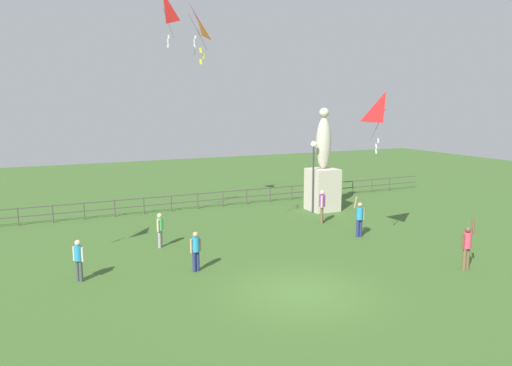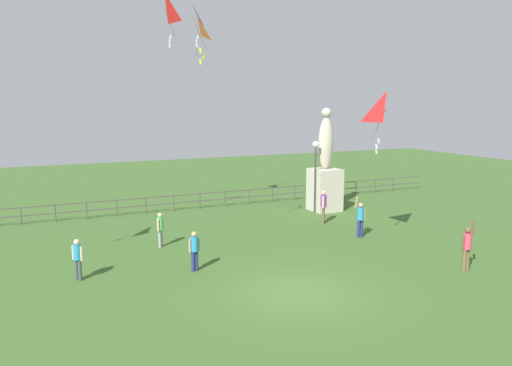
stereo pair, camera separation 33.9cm
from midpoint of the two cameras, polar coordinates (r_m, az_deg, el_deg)
ground_plane at (r=17.00m, az=4.54°, el=-12.39°), size 80.00×80.00×0.00m
statue_monument at (r=29.15m, az=7.32°, el=0.71°), size 1.58×1.58×5.95m
lamppost at (r=28.29m, az=6.25°, el=2.59°), size 0.36×0.36×4.11m
person_0 at (r=22.12m, az=-11.36°, el=-5.04°), size 0.33×0.37×1.52m
person_1 at (r=18.81m, az=-7.43°, el=-7.46°), size 0.46×0.28×1.52m
person_2 at (r=23.79m, az=11.36°, el=-3.79°), size 0.50×0.35×1.93m
person_3 at (r=26.15m, az=7.19°, el=-2.43°), size 0.35×0.45×1.75m
person_4 at (r=18.78m, az=-20.15°, el=-8.02°), size 0.34×0.35×1.51m
person_5 at (r=20.34m, az=22.55°, el=-6.51°), size 0.51×0.31×1.97m
kite_0 at (r=26.60m, az=-10.95°, el=19.01°), size 0.95×1.10×2.64m
kite_2 at (r=21.67m, az=14.13°, el=8.09°), size 1.19×1.05×2.50m
kite_3 at (r=20.68m, az=-7.25°, el=17.07°), size 0.96×1.13×1.85m
kite_4 at (r=28.87m, az=-8.01°, el=18.42°), size 1.05×1.10×2.81m
waterfront_railing at (r=29.23m, az=-9.90°, el=-2.02°), size 36.06×0.06×0.95m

